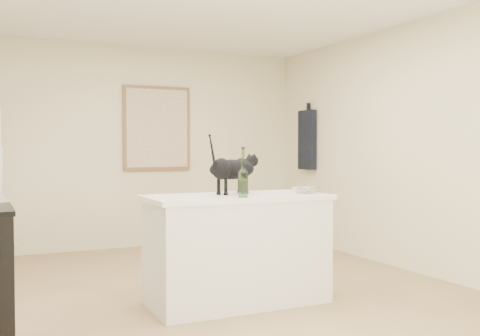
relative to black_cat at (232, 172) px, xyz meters
name	(u,v)px	position (x,y,z in m)	size (l,w,h in m)	color
floor	(217,298)	(-0.10, 0.11, -1.09)	(5.50, 5.50, 0.00)	#A48157
wall_back	(134,147)	(-0.10, 2.86, 0.21)	(4.50, 4.50, 0.00)	beige
wall_right	(419,147)	(2.15, 0.11, 0.21)	(5.50, 5.50, 0.00)	beige
island_base	(237,251)	(0.00, -0.09, -0.66)	(1.44, 0.67, 0.86)	white
island_top	(237,197)	(0.00, -0.09, -0.21)	(1.50, 0.70, 0.04)	white
artwork_frame	(157,128)	(0.20, 2.83, 0.46)	(0.90, 0.03, 1.10)	brown
artwork_canvas	(158,128)	(0.20, 2.81, 0.46)	(0.82, 0.00, 1.02)	beige
hanging_garment	(307,140)	(2.09, 2.16, 0.31)	(0.08, 0.34, 0.80)	black
black_cat	(232,172)	(0.00, 0.00, 0.00)	(0.53, 0.16, 0.37)	black
wine_bottle	(243,175)	(-0.05, -0.31, -0.01)	(0.07, 0.07, 0.35)	#2C6127
glass_bowl	(306,190)	(0.59, -0.22, -0.16)	(0.22, 0.22, 0.05)	silver
fridge_paper	(1,153)	(-1.70, 2.49, 0.15)	(0.00, 0.12, 0.16)	white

